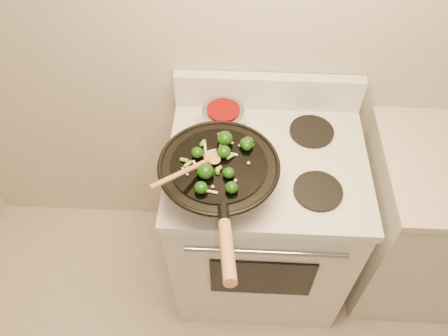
{
  "coord_description": "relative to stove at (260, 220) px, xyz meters",
  "views": [
    {
      "loc": [
        -0.35,
        0.07,
        2.21
      ],
      "look_at": [
        -0.4,
        1.02,
        1.03
      ],
      "focal_mm": 35.0,
      "sensor_mm": 36.0,
      "label": 1
    }
  ],
  "objects": [
    {
      "name": "wok",
      "position": [
        -0.18,
        -0.16,
        0.53
      ],
      "size": [
        0.42,
        0.7,
        0.26
      ],
      "color": "black",
      "rests_on": "stove"
    },
    {
      "name": "saucepan",
      "position": [
        -0.18,
        0.15,
        0.51
      ],
      "size": [
        0.17,
        0.27,
        0.1
      ],
      "color": "#9A9DA2",
      "rests_on": "stove"
    },
    {
      "name": "wooden_spoon",
      "position": [
        -0.25,
        -0.2,
        0.63
      ],
      "size": [
        0.22,
        0.25,
        0.11
      ],
      "color": "#A87142",
      "rests_on": "wok"
    },
    {
      "name": "stirfry",
      "position": [
        -0.17,
        -0.14,
        0.61
      ],
      "size": [
        0.25,
        0.28,
        0.05
      ],
      "color": "#113809",
      "rests_on": "wok"
    },
    {
      "name": "stove",
      "position": [
        0.0,
        0.0,
        0.0
      ],
      "size": [
        0.78,
        0.67,
        1.08
      ],
      "color": "silver",
      "rests_on": "ground"
    },
    {
      "name": "counter_unit",
      "position": [
        0.87,
        0.03,
        -0.01
      ],
      "size": [
        0.82,
        0.62,
        0.91
      ],
      "color": "silver",
      "rests_on": "ground"
    }
  ]
}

